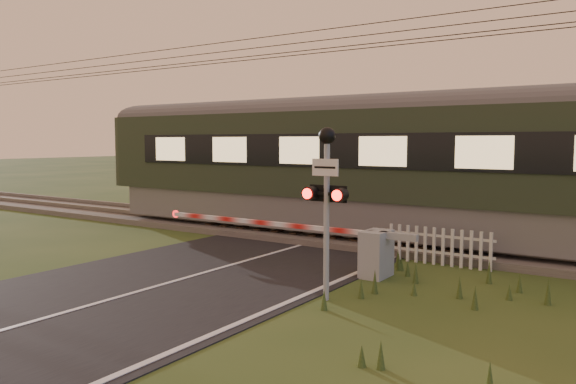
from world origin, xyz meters
The scene contains 7 objects.
ground centered at (0.00, 0.00, 0.00)m, with size 160.00×160.00×0.00m, color #294319.
road centered at (0.02, -0.23, 0.01)m, with size 6.00×140.00×0.03m.
track_bed centered at (0.00, 6.50, 0.07)m, with size 140.00×3.40×0.39m.
overhead_wires centered at (0.00, 6.50, 5.72)m, with size 120.00×0.62×0.62m.
boom_gate centered at (2.84, 2.76, 0.56)m, with size 6.86×0.76×1.01m.
crossing_signal centered at (3.20, 0.67, 2.14)m, with size 0.79×0.34×3.11m.
picket_fence centered at (3.92, 4.60, 0.44)m, with size 2.56×0.07×0.87m.
Camera 1 is at (8.16, -7.94, 2.86)m, focal length 35.00 mm.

